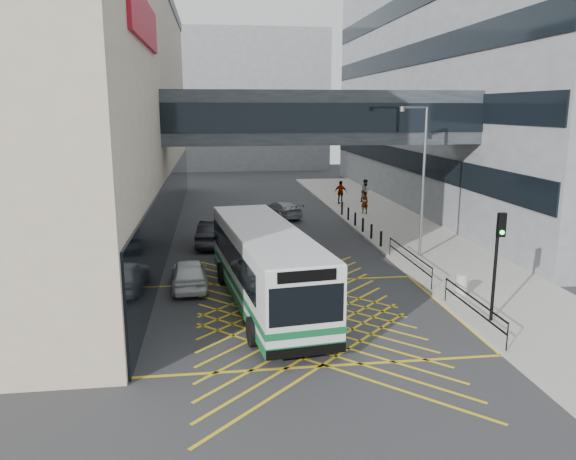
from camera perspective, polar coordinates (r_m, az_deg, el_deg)
name	(u,v)px	position (r m, az deg, el deg)	size (l,w,h in m)	color
ground	(301,316)	(22.41, 1.37, -8.68)	(120.00, 120.00, 0.00)	#333335
building_right	(543,84)	(52.38, 24.48, 13.37)	(24.09, 44.00, 20.00)	gray
building_far	(220,101)	(80.69, -6.88, 12.87)	(28.00, 16.00, 18.00)	gray
skybridge	(321,117)	(33.28, 3.36, 11.36)	(20.00, 4.10, 3.00)	#2F3439
pavement	(398,228)	(38.56, 11.16, 0.15)	(6.00, 54.00, 0.16)	#A9A49B
box_junction	(301,315)	(22.41, 1.37, -8.67)	(12.00, 9.00, 0.01)	gold
bus	(265,264)	(23.03, -2.36, -3.52)	(4.15, 11.89, 3.26)	silver
car_white	(189,273)	(25.90, -9.99, -4.36)	(1.76, 4.31, 1.37)	white
car_dark	(215,233)	(33.60, -7.40, -0.27)	(1.96, 5.00, 1.57)	black
car_silver	(281,209)	(41.87, -0.74, 2.16)	(1.81, 4.29, 1.34)	gray
traffic_light	(498,251)	(21.96, 20.54, -2.05)	(0.30, 0.48, 4.18)	black
street_lamp	(421,173)	(30.46, 13.36, 5.67)	(1.77, 0.79, 7.95)	slate
litter_bin	(461,285)	(25.26, 17.21, -5.33)	(0.53, 0.53, 0.91)	#ADA89E
kerb_railings	(434,275)	(25.38, 14.63, -4.46)	(0.05, 12.54, 1.00)	black
bollards	(359,222)	(37.66, 7.22, 0.83)	(0.14, 10.14, 0.90)	black
pedestrian_a	(365,203)	(43.18, 7.79, 2.77)	(0.65, 0.46, 1.63)	gray
pedestrian_b	(366,191)	(48.47, 7.89, 3.97)	(0.94, 0.55, 1.93)	gray
pedestrian_c	(341,192)	(47.23, 5.39, 3.82)	(1.14, 0.55, 1.93)	gray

